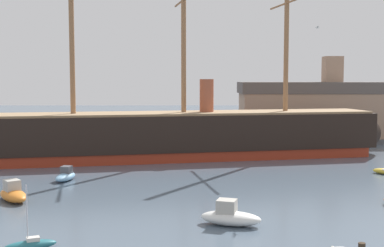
{
  "coord_description": "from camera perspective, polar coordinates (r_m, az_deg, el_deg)",
  "views": [
    {
      "loc": [
        -1.28,
        -20.63,
        11.19
      ],
      "look_at": [
        -1.41,
        38.11,
        6.11
      ],
      "focal_mm": 47.96,
      "sensor_mm": 36.0,
      "label": 1
    }
  ],
  "objects": [
    {
      "name": "motorboat_mid_left",
      "position": [
        50.31,
        -19.14,
        -7.39
      ],
      "size": [
        4.38,
        4.87,
        1.95
      ],
      "color": "orange",
      "rests_on": "ground"
    },
    {
      "name": "sailboat_far_left",
      "position": [
        79.78,
        -17.88,
        -3.08
      ],
      "size": [
        3.51,
        3.14,
        4.74
      ],
      "color": "#7FB2D6",
      "rests_on": "ground"
    },
    {
      "name": "sailboat_foreground_left",
      "position": [
        36.18,
        -17.39,
        -12.7
      ],
      "size": [
        3.47,
        2.23,
        4.35
      ],
      "color": "#236670",
      "rests_on": "ground"
    },
    {
      "name": "dockside_warehouse_right",
      "position": [
        98.07,
        16.92,
        1.31
      ],
      "size": [
        42.44,
        13.14,
        15.34
      ],
      "color": "#565659",
      "rests_on": "ground"
    },
    {
      "name": "seagull_in_flight",
      "position": [
        52.0,
        13.87,
        10.32
      ],
      "size": [
        0.41,
        1.34,
        0.14
      ],
      "color": "silver"
    },
    {
      "name": "tall_ship",
      "position": [
        72.29,
        -0.8,
        -1.19
      ],
      "size": [
        65.63,
        19.43,
        31.87
      ],
      "color": "maroon",
      "rests_on": "ground"
    },
    {
      "name": "motorboat_alongside_bow",
      "position": [
        58.63,
        -13.75,
        -5.65
      ],
      "size": [
        2.26,
        4.02,
        1.59
      ],
      "color": "#7FB2D6",
      "rests_on": "ground"
    },
    {
      "name": "motorboat_near_centre",
      "position": [
        40.06,
        4.39,
        -10.26
      ],
      "size": [
        5.09,
        3.25,
        1.98
      ],
      "color": "silver",
      "rests_on": "ground"
    }
  ]
}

